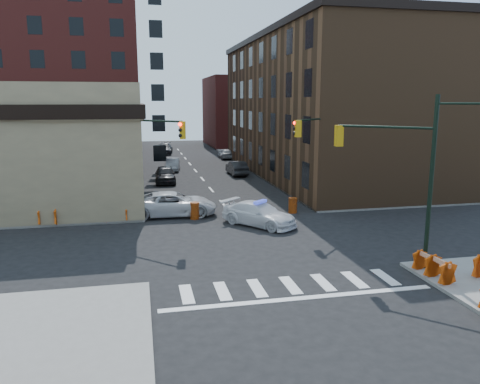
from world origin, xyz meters
name	(u,v)px	position (x,y,z in m)	size (l,w,h in m)	color
ground	(253,240)	(0.00, 0.00, 0.00)	(140.00, 140.00, 0.00)	black
sidewalk_ne	(361,160)	(23.00, 32.75, 0.07)	(34.00, 54.50, 0.15)	gray
bank_building	(4,143)	(-17.00, 16.50, 4.50)	(22.00, 22.00, 9.00)	#928360
apartment_block	(37,68)	(-18.50, 40.00, 12.00)	(25.00, 25.00, 24.00)	maroon
commercial_row_ne	(322,109)	(13.00, 22.50, 7.00)	(14.00, 34.00, 14.00)	#513520
filler_nw	(80,100)	(-16.00, 62.00, 8.00)	(20.00, 18.00, 16.00)	brown
filler_ne	(252,111)	(14.00, 58.00, 6.00)	(16.00, 16.00, 12.00)	maroon
signal_pole_se	(407,172)	(6.04, -5.52, 4.61)	(5.40, 5.27, 8.00)	black
signal_pole_nw	(145,157)	(-5.85, 5.34, 4.34)	(3.58, 3.67, 8.00)	black
signal_pole_ne	(317,153)	(5.84, 5.35, 4.34)	(3.67, 3.58, 8.00)	black
tree_ne_near	(263,140)	(7.50, 26.00, 3.49)	(3.00, 3.00, 4.85)	black
tree_ne_far	(247,135)	(7.50, 34.00, 3.49)	(3.00, 3.00, 4.85)	black
police_car	(259,214)	(1.15, 3.16, 0.74)	(2.09, 5.13, 1.49)	white
pickup	(173,204)	(-4.05, 6.94, 0.84)	(2.78, 6.03, 1.67)	silver
parked_car_wnear	(165,174)	(-3.83, 20.60, 0.82)	(1.93, 4.79, 1.63)	black
parked_car_wfar	(173,164)	(-2.50, 28.70, 0.70)	(1.48, 4.24, 1.40)	gray
parked_car_wdeep	(165,149)	(-2.50, 46.09, 0.80)	(2.24, 5.51, 1.60)	black
parked_car_enear	(237,168)	(4.02, 23.96, 0.75)	(1.60, 4.58, 1.51)	black
parked_car_efar	(226,153)	(5.50, 38.56, 0.72)	(1.69, 4.20, 1.43)	#96999F
pedestrian_a	(117,196)	(-7.91, 9.40, 1.10)	(0.69, 0.45, 1.90)	black
pedestrian_b	(43,210)	(-12.35, 6.00, 1.04)	(0.86, 0.67, 1.78)	black
pedestrian_c	(40,202)	(-13.00, 8.37, 1.11)	(1.12, 0.47, 1.92)	#1F232E
barrel_road	(293,205)	(4.37, 6.00, 0.55)	(0.61, 0.61, 1.09)	#CF6809
barrel_bank	(195,211)	(-2.68, 5.69, 0.57)	(0.64, 0.64, 1.14)	#C94309
barricade_se_a	(440,270)	(6.40, -8.00, 0.64)	(1.29, 0.65, 0.97)	#D05A09
barricade_se_b	(426,263)	(6.40, -7.00, 0.60)	(1.19, 0.60, 0.89)	#EE4C0B
barricade_nw_a	(132,214)	(-6.84, 5.80, 0.56)	(1.09, 0.54, 0.81)	red
barricade_nw_b	(49,217)	(-12.00, 5.70, 0.64)	(1.32, 0.66, 0.99)	#DF410A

